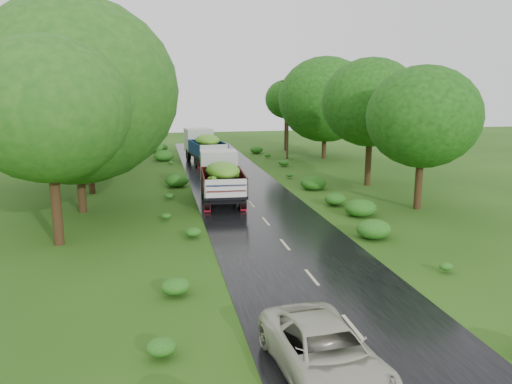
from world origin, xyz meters
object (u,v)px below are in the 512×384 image
object	(u,v)px
truck_far	(204,145)
utility_pole	(288,116)
car	(325,352)
truck_near	(221,175)

from	to	relation	value
truck_far	utility_pole	distance (m)	8.64
truck_far	car	xyz separation A→B (m)	(-0.47, -35.34, -1.01)
car	truck_near	bearing A→B (deg)	85.26
truck_far	truck_near	bearing A→B (deg)	-99.03
truck_near	truck_far	xyz separation A→B (m)	(0.43, 15.55, 0.08)
car	utility_pole	world-z (taller)	utility_pole
utility_pole	truck_near	bearing A→B (deg)	-101.30
truck_near	car	distance (m)	19.81
truck_near	truck_far	bearing A→B (deg)	91.43
car	utility_pole	xyz separation A→B (m)	(8.70, 36.34, 3.43)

